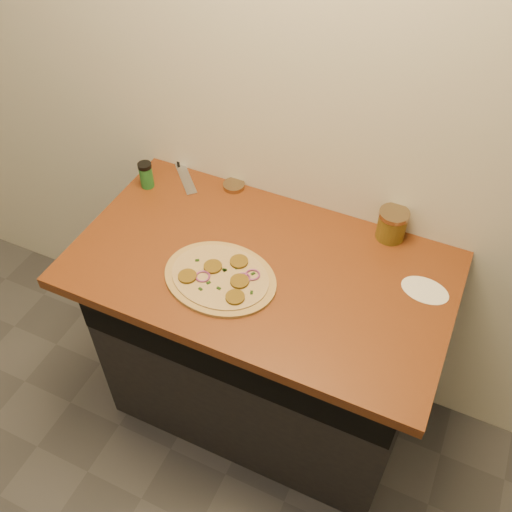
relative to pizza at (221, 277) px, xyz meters
The scene contains 8 objects.
cabinet 0.51m from the pizza, 58.94° to the left, with size 1.10×0.60×0.86m, color black.
countertop 0.14m from the pizza, 52.68° to the left, with size 1.20×0.70×0.04m, color brown.
pizza is the anchor object (origin of this frame).
chefs_knife 0.59m from the pizza, 131.94° to the left, with size 0.22×0.23×0.02m.
mason_jar_lid 0.44m from the pizza, 111.04° to the left, with size 0.08×0.08×0.02m, color #907853.
salsa_jar 0.58m from the pizza, 43.71° to the left, with size 0.10×0.10×0.11m.
spice_shaker 0.53m from the pizza, 146.87° to the left, with size 0.05×0.05×0.10m.
flour_spill 0.62m from the pizza, 20.59° to the left, with size 0.15×0.15×0.00m, color silver.
Camera 1 is at (0.50, 0.30, 2.21)m, focal length 40.00 mm.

